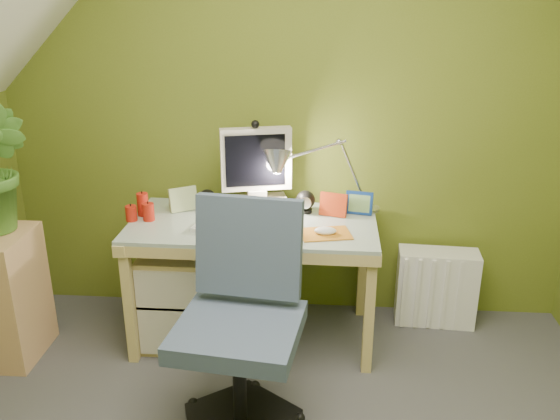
# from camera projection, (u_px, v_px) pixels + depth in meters

# --- Properties ---
(wall_back) EXTENTS (3.20, 0.01, 2.40)m
(wall_back) POSITION_uv_depth(u_px,v_px,m) (288.00, 112.00, 3.26)
(wall_back) COLOR olive
(wall_back) RESTS_ON floor
(desk) EXTENTS (1.30, 0.66, 0.69)m
(desk) POSITION_uv_depth(u_px,v_px,m) (254.00, 280.00, 3.23)
(desk) COLOR tan
(desk) RESTS_ON floor
(monitor) EXTENTS (0.44, 0.32, 0.54)m
(monitor) POSITION_uv_depth(u_px,v_px,m) (256.00, 162.00, 3.18)
(monitor) COLOR beige
(monitor) RESTS_ON desk
(speaker_left) EXTENTS (0.10, 0.10, 0.12)m
(speaker_left) POSITION_uv_depth(u_px,v_px,m) (207.00, 200.00, 3.26)
(speaker_left) COLOR black
(speaker_left) RESTS_ON desk
(speaker_right) EXTENTS (0.11, 0.11, 0.12)m
(speaker_right) POSITION_uv_depth(u_px,v_px,m) (306.00, 202.00, 3.22)
(speaker_right) COLOR black
(speaker_right) RESTS_ON desk
(keyboard) EXTENTS (0.44, 0.22, 0.02)m
(keyboard) POSITION_uv_depth(u_px,v_px,m) (234.00, 230.00, 2.98)
(keyboard) COLOR silver
(keyboard) RESTS_ON desk
(mousepad) EXTENTS (0.28, 0.22, 0.01)m
(mousepad) POSITION_uv_depth(u_px,v_px,m) (325.00, 234.00, 2.95)
(mousepad) COLOR #B56E1C
(mousepad) RESTS_ON desk
(mouse) EXTENTS (0.11, 0.07, 0.04)m
(mouse) POSITION_uv_depth(u_px,v_px,m) (325.00, 231.00, 2.94)
(mouse) COLOR white
(mouse) RESTS_ON mousepad
(amber_tumbler) EXTENTS (0.09, 0.09, 0.10)m
(amber_tumbler) POSITION_uv_depth(u_px,v_px,m) (286.00, 220.00, 3.00)
(amber_tumbler) COLOR #8E4C14
(amber_tumbler) RESTS_ON desk
(candle_cluster) EXTENTS (0.20, 0.18, 0.12)m
(candle_cluster) POSITION_uv_depth(u_px,v_px,m) (141.00, 207.00, 3.14)
(candle_cluster) COLOR red
(candle_cluster) RESTS_ON desk
(photo_frame_red) EXTENTS (0.15, 0.06, 0.13)m
(photo_frame_red) POSITION_uv_depth(u_px,v_px,m) (333.00, 205.00, 3.17)
(photo_frame_red) COLOR #B43313
(photo_frame_red) RESTS_ON desk
(photo_frame_blue) EXTENTS (0.15, 0.05, 0.12)m
(photo_frame_blue) POSITION_uv_depth(u_px,v_px,m) (359.00, 203.00, 3.20)
(photo_frame_blue) COLOR navy
(photo_frame_blue) RESTS_ON desk
(photo_frame_green) EXTENTS (0.14, 0.10, 0.13)m
(photo_frame_green) POSITION_uv_depth(u_px,v_px,m) (183.00, 199.00, 3.24)
(photo_frame_green) COLOR #ACBF83
(photo_frame_green) RESTS_ON desk
(desk_lamp) EXTENTS (0.57, 0.26, 0.60)m
(desk_lamp) POSITION_uv_depth(u_px,v_px,m) (340.00, 159.00, 3.14)
(desk_lamp) COLOR silver
(desk_lamp) RESTS_ON desk
(side_ledge) EXTENTS (0.26, 0.40, 0.69)m
(side_ledge) POSITION_uv_depth(u_px,v_px,m) (10.00, 296.00, 3.07)
(side_ledge) COLOR tan
(side_ledge) RESTS_ON floor
(task_chair) EXTENTS (0.65, 0.65, 1.05)m
(task_chair) POSITION_uv_depth(u_px,v_px,m) (238.00, 326.00, 2.47)
(task_chair) COLOR #40506A
(task_chair) RESTS_ON floor
(radiator) EXTENTS (0.46, 0.21, 0.45)m
(radiator) POSITION_uv_depth(u_px,v_px,m) (436.00, 287.00, 3.42)
(radiator) COLOR white
(radiator) RESTS_ON floor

